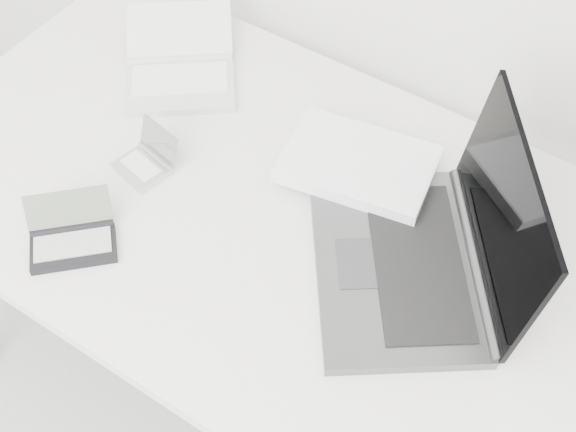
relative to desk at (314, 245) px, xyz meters
The scene contains 5 objects.
desk is the anchor object (origin of this frame).
laptop_large 0.18m from the desk, 25.97° to the left, with size 0.57×0.50×0.27m.
netbook_open_white 0.49m from the desk, 157.64° to the left, with size 0.35×0.36×0.06m.
pda_silver 0.35m from the desk, behind, with size 0.11×0.11×0.08m.
palmtop_charcoal 0.43m from the desk, 142.20° to the right, with size 0.19×0.19×0.07m.
Camera 1 is at (0.43, 0.81, 1.86)m, focal length 50.00 mm.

